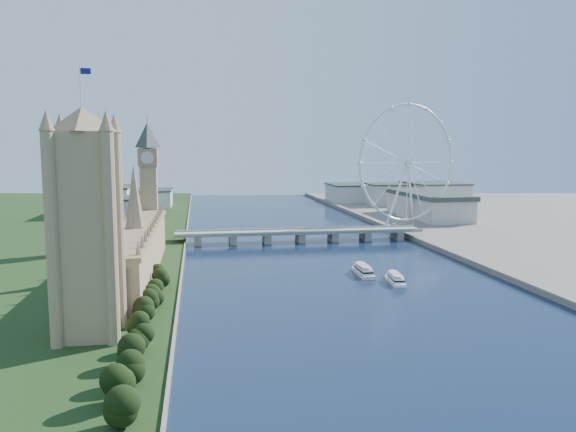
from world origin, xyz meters
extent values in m
plane|color=#172F42|center=(0.00, 0.00, 0.00)|extent=(2000.00, 2000.00, 0.00)
cube|color=tan|center=(-135.00, 55.00, 46.00)|extent=(22.00, 22.00, 86.00)
pyramid|color=#937A59|center=(-135.00, 55.00, 99.00)|extent=(28.16, 28.16, 10.00)
cylinder|color=silver|center=(-135.00, 55.00, 107.00)|extent=(0.50, 0.50, 16.00)
cube|color=navy|center=(-132.80, 55.00, 113.00)|extent=(4.00, 0.16, 2.40)
cube|color=tan|center=(-128.00, 170.00, 17.00)|extent=(24.00, 200.00, 28.00)
cone|color=#937A59|center=(-128.00, 170.00, 53.00)|extent=(12.00, 12.00, 40.00)
cube|color=tan|center=(-128.00, 278.00, 43.00)|extent=(13.00, 13.00, 80.00)
cube|color=#937A59|center=(-128.00, 278.00, 75.00)|extent=(15.00, 15.00, 14.00)
pyramid|color=#2D3833|center=(-128.00, 278.00, 103.00)|extent=(20.02, 20.02, 20.00)
cube|color=gray|center=(0.00, 300.00, 8.50)|extent=(220.00, 22.00, 2.00)
cube|color=gray|center=(-90.00, 300.00, 3.75)|extent=(6.00, 20.00, 7.50)
cube|color=gray|center=(-60.00, 300.00, 3.75)|extent=(6.00, 20.00, 7.50)
cube|color=gray|center=(-30.00, 300.00, 3.75)|extent=(6.00, 20.00, 7.50)
cube|color=gray|center=(0.00, 300.00, 3.75)|extent=(6.00, 20.00, 7.50)
cube|color=gray|center=(30.00, 300.00, 3.75)|extent=(6.00, 20.00, 7.50)
cube|color=gray|center=(60.00, 300.00, 3.75)|extent=(6.00, 20.00, 7.50)
cube|color=gray|center=(90.00, 300.00, 3.75)|extent=(6.00, 20.00, 7.50)
torus|color=silver|center=(120.00, 355.00, 68.00)|extent=(113.60, 39.12, 118.60)
cylinder|color=silver|center=(120.00, 355.00, 68.00)|extent=(7.25, 6.61, 6.00)
cube|color=gray|center=(117.00, 365.00, 4.00)|extent=(14.00, 10.00, 2.00)
cube|color=beige|center=(-160.00, 430.00, 16.00)|extent=(40.00, 60.00, 26.00)
cube|color=beige|center=(-200.00, 520.00, 19.00)|extent=(60.00, 80.00, 32.00)
cube|color=beige|center=(-150.00, 600.00, 14.00)|extent=(50.00, 70.00, 22.00)
cube|color=beige|center=(180.00, 580.00, 17.00)|extent=(60.00, 60.00, 28.00)
cube|color=beige|center=(240.00, 560.00, 18.00)|extent=(70.00, 90.00, 30.00)
cube|color=beige|center=(140.00, 640.00, 15.00)|extent=(60.00, 80.00, 24.00)
camera|label=1|loc=(-89.48, -184.67, 82.18)|focal=35.00mm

